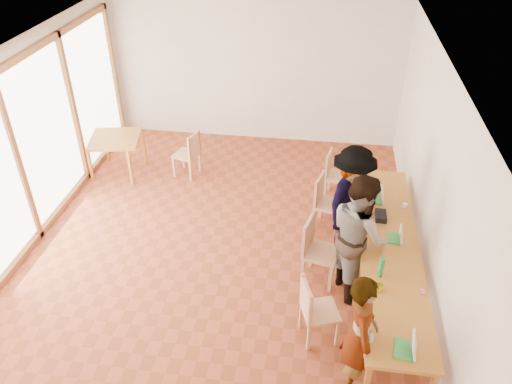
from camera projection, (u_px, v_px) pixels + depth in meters
ground at (217, 254)px, 7.77m from camera, size 8.00×8.00×0.00m
wall_back at (255, 72)px, 10.23m from camera, size 6.00×0.10×3.00m
wall_right at (435, 189)px, 6.58m from camera, size 0.10×8.00×3.00m
window_wall at (15, 156)px, 7.29m from camera, size 0.10×8.00×3.00m
ceiling at (207, 65)px, 6.10m from camera, size 6.00×8.00×0.04m
communal_table at (389, 249)px, 6.78m from camera, size 0.80×4.00×0.75m
side_table at (115, 142)px, 9.45m from camera, size 0.90×0.90×0.75m
chair_near at (313, 305)px, 6.10m from camera, size 0.55×0.55×0.49m
chair_mid at (315, 243)px, 7.01m from camera, size 0.57×0.57×0.54m
chair_far at (324, 197)px, 8.07m from camera, size 0.53×0.53×0.50m
chair_empty at (333, 170)px, 8.83m from camera, size 0.48×0.48×0.47m
chair_spare at (190, 150)px, 9.41m from camera, size 0.52×0.52×0.48m
person_near at (360, 333)px, 5.45m from camera, size 0.43×0.61×1.60m
person_mid at (359, 235)px, 6.68m from camera, size 0.97×1.09×1.85m
person_far at (351, 200)px, 7.44m from camera, size 1.06×1.31×1.77m
laptop_near at (409, 347)px, 5.28m from camera, size 0.27×0.30×0.23m
laptop_mid at (397, 236)px, 6.85m from camera, size 0.24×0.26×0.20m
laptop_far at (379, 197)px, 7.64m from camera, size 0.25×0.28×0.22m
yellow_mug at (380, 287)px, 6.05m from camera, size 0.13×0.13×0.09m
green_bottle at (381, 267)px, 6.20m from camera, size 0.07×0.07×0.28m
clear_glass at (370, 338)px, 5.40m from camera, size 0.07×0.07×0.09m
condiment_cup at (405, 206)px, 7.50m from camera, size 0.08×0.08×0.06m
pink_phone at (423, 292)px, 6.04m from camera, size 0.05×0.10×0.01m
black_pouch at (381, 216)px, 7.26m from camera, size 0.16×0.26×0.09m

